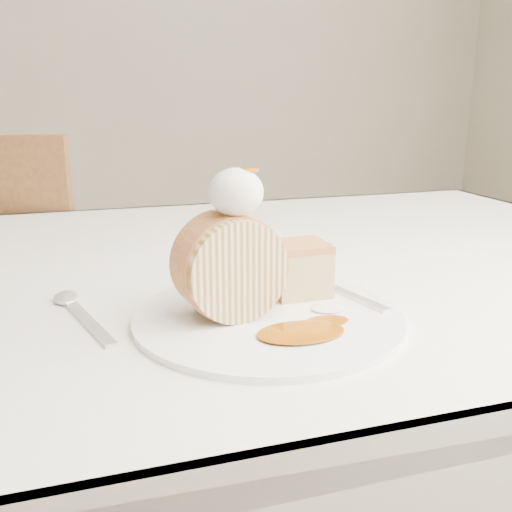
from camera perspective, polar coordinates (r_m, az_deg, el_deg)
name	(u,v)px	position (r m, az deg, el deg)	size (l,w,h in m)	color
table	(236,319)	(0.84, -2.06, -6.27)	(1.40, 0.90, 0.75)	silver
plate	(268,317)	(0.60, 1.21, -6.08)	(0.28, 0.28, 0.01)	white
roulade_slice	(230,267)	(0.58, -2.62, -1.08)	(0.10, 0.10, 0.06)	beige
cake_chunk	(299,272)	(0.65, 4.30, -1.61)	(0.06, 0.06, 0.05)	#D1874F
whipped_cream	(236,192)	(0.56, -2.02, 6.38)	(0.05, 0.05, 0.05)	white
caramel_drizzle	(246,164)	(0.56, -1.02, 9.18)	(0.03, 0.02, 0.01)	#884105
caramel_pool	(301,332)	(0.55, 4.49, -7.58)	(0.09, 0.06, 0.00)	#884105
fork	(349,295)	(0.65, 9.33, -3.83)	(0.02, 0.17, 0.00)	silver
spoon	(90,323)	(0.61, -16.30, -6.46)	(0.02, 0.16, 0.00)	silver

